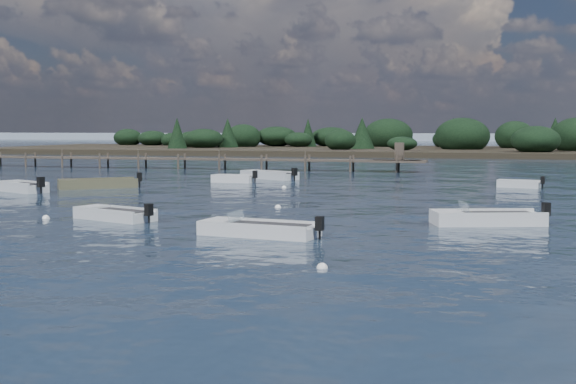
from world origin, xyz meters
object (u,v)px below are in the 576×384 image
(dinghy_mid_white_a, at_px, (259,232))
(dinghy_mid_grey, at_px, (115,216))
(tender_far_white, at_px, (233,180))
(dinghy_extra_b, at_px, (269,177))
(tender_far_grey_b, at_px, (519,185))
(dinghy_extra_a, at_px, (98,186))
(tender_far_grey, at_px, (23,189))
(jetty, at_px, (142,158))
(dinghy_mid_white_b, at_px, (487,221))

(dinghy_mid_white_a, bearing_deg, dinghy_mid_grey, 158.51)
(dinghy_mid_white_a, bearing_deg, tender_far_white, 110.87)
(dinghy_extra_b, height_order, tender_far_grey_b, dinghy_extra_b)
(dinghy_extra_a, xyz_separation_m, tender_far_grey_b, (27.34, 7.44, -0.02))
(dinghy_extra_b, bearing_deg, tender_far_grey, -127.29)
(dinghy_mid_white_a, xyz_separation_m, jetty, (-24.72, 41.17, 0.84))
(dinghy_mid_white_b, xyz_separation_m, tender_far_grey_b, (2.38, 20.06, -0.01))
(dinghy_mid_white_b, bearing_deg, jetty, 132.64)
(tender_far_grey, relative_size, dinghy_extra_b, 0.77)
(tender_far_grey_b, bearing_deg, tender_far_white, -178.88)
(dinghy_mid_white_b, relative_size, tender_far_grey, 1.21)
(dinghy_mid_white_b, xyz_separation_m, tender_far_white, (-17.80, 19.67, 0.01))
(tender_far_white, distance_m, tender_far_grey, 14.93)
(dinghy_extra_b, distance_m, jetty, 20.36)
(dinghy_mid_white_b, relative_size, jetty, 0.08)
(dinghy_mid_white_a, relative_size, jetty, 0.07)
(dinghy_extra_b, height_order, dinghy_mid_grey, dinghy_extra_b)
(dinghy_mid_grey, xyz_separation_m, jetty, (-17.28, 38.24, 0.84))
(tender_far_grey_b, bearing_deg, dinghy_mid_white_b, -96.77)
(dinghy_mid_grey, bearing_deg, dinghy_extra_b, 91.33)
(dinghy_mid_white_b, distance_m, dinghy_extra_b, 29.12)
(jetty, bearing_deg, dinghy_mid_white_a, -59.01)
(tender_far_white, xyz_separation_m, dinghy_extra_b, (1.48, 4.46, 0.00))
(dinghy_extra_b, relative_size, tender_far_grey_b, 1.70)
(tender_far_white, bearing_deg, dinghy_extra_b, 71.61)
(tender_far_grey_b, xyz_separation_m, dinghy_mid_grey, (-18.08, -22.50, -0.01))
(dinghy_extra_b, bearing_deg, dinghy_mid_white_b, -55.93)
(dinghy_extra_b, relative_size, dinghy_mid_grey, 1.27)
(dinghy_extra_a, bearing_deg, tender_far_grey_b, 15.23)
(tender_far_grey, distance_m, dinghy_extra_b, 19.30)
(jetty, bearing_deg, tender_far_white, -46.75)
(dinghy_mid_white_b, height_order, tender_far_grey_b, dinghy_mid_white_b)
(jetty, bearing_deg, tender_far_grey_b, -24.00)
(dinghy_mid_white_b, bearing_deg, tender_far_grey_b, 83.23)
(dinghy_mid_white_a, height_order, tender_far_white, tender_far_white)
(tender_far_white, distance_m, tender_far_grey_b, 20.18)
(tender_far_grey_b, bearing_deg, dinghy_extra_a, -164.77)
(tender_far_grey_b, distance_m, jetty, 38.71)
(tender_far_white, height_order, dinghy_extra_a, dinghy_extra_a)
(tender_far_white, bearing_deg, dinghy_extra_a, -135.45)
(tender_far_white, height_order, tender_far_grey_b, tender_far_white)
(dinghy_mid_white_b, relative_size, dinghy_extra_b, 0.93)
(jetty, bearing_deg, dinghy_extra_a, -70.93)
(tender_far_white, relative_size, dinghy_extra_b, 0.65)
(tender_far_grey, height_order, dinghy_mid_grey, tender_far_grey)
(tender_far_grey_b, bearing_deg, dinghy_mid_white_a, -112.69)
(tender_far_white, height_order, dinghy_mid_grey, tender_far_white)
(tender_far_white, xyz_separation_m, tender_far_grey_b, (20.18, 0.39, -0.02))
(jetty, bearing_deg, dinghy_extra_b, -35.03)
(dinghy_mid_white_b, height_order, dinghy_extra_a, dinghy_extra_a)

